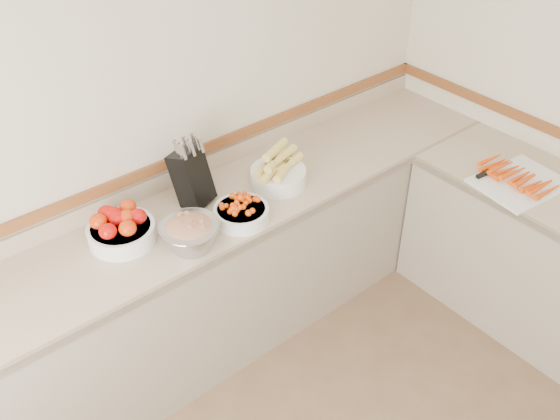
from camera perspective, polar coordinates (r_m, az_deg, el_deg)
back_wall at (r=3.18m, az=-12.56°, el=7.34°), size 4.00×0.00×4.00m
counter_back at (r=3.44m, az=-8.03°, el=-6.99°), size 4.00×0.65×1.08m
knife_block at (r=3.20m, az=-8.11°, el=3.09°), size 0.22×0.24×0.39m
tomato_bowl at (r=3.07m, az=-14.37°, el=-1.60°), size 0.33×0.33×0.16m
cherry_tomato_bowl at (r=3.11m, az=-3.57°, el=-0.13°), size 0.28×0.28×0.16m
corn_bowl at (r=3.36m, az=-0.17°, el=3.47°), size 0.34×0.30×0.22m
rhubarb_bowl at (r=2.95m, az=-8.21°, el=-2.17°), size 0.29×0.29×0.17m
cutting_board at (r=3.63m, az=20.92°, el=2.62°), size 0.51×0.45×0.07m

